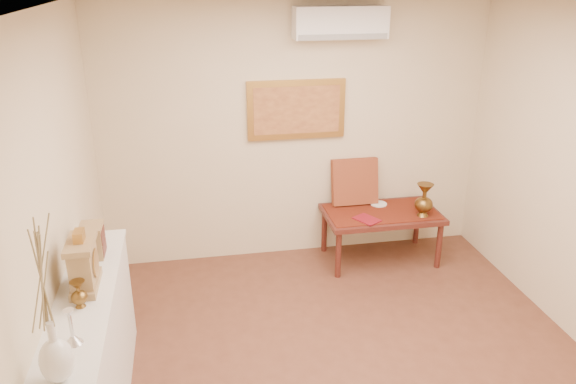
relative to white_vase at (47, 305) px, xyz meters
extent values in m
plane|color=white|center=(1.82, 0.77, 1.27)|extent=(4.50, 4.50, 0.00)
cube|color=beige|center=(1.82, 3.02, -0.08)|extent=(4.00, 0.02, 2.70)
cube|color=beige|center=(-0.18, 0.77, -0.08)|extent=(0.02, 4.50, 2.70)
cube|color=#601E10|center=(2.67, 2.65, -0.87)|extent=(1.14, 0.59, 0.01)
cylinder|color=silver|center=(2.70, 2.83, -0.86)|extent=(0.18, 0.18, 0.01)
cube|color=maroon|center=(2.45, 2.47, -0.86)|extent=(0.28, 0.31, 0.01)
cube|color=maroon|center=(2.45, 2.92, -0.62)|extent=(0.49, 0.20, 0.50)
cube|color=silver|center=(0.00, 0.77, -0.95)|extent=(0.35, 2.00, 0.95)
cube|color=silver|center=(0.00, 0.77, -0.46)|extent=(0.37, 2.02, 0.03)
cube|color=#9D7E51|center=(0.00, 0.91, -0.42)|extent=(0.16, 0.36, 0.05)
cube|color=#9D7E51|center=(0.00, 0.91, -0.27)|extent=(0.14, 0.30, 0.25)
cylinder|color=beige|center=(0.08, 0.91, -0.27)|extent=(0.01, 0.17, 0.17)
cylinder|color=#B07F38|center=(0.08, 0.91, -0.27)|extent=(0.01, 0.19, 0.19)
cube|color=#9D7E51|center=(0.00, 0.91, -0.13)|extent=(0.17, 0.34, 0.04)
cube|color=#B07F38|center=(0.00, 0.91, -0.07)|extent=(0.06, 0.11, 0.07)
cube|color=#9D7E51|center=(0.00, 1.35, -0.34)|extent=(0.15, 0.20, 0.22)
cube|color=#522018|center=(0.07, 1.35, -0.39)|extent=(0.01, 0.17, 0.09)
cube|color=#522018|center=(0.07, 1.35, -0.29)|extent=(0.01, 0.17, 0.09)
cube|color=#9D7E51|center=(0.00, 1.35, -0.21)|extent=(0.16, 0.21, 0.02)
cube|color=#522018|center=(2.67, 2.65, -0.90)|extent=(1.20, 0.70, 0.05)
cylinder|color=#522018|center=(2.13, 2.36, -1.18)|extent=(0.06, 0.06, 0.50)
cylinder|color=#522018|center=(3.21, 2.36, -1.18)|extent=(0.06, 0.06, 0.50)
cylinder|color=#522018|center=(2.13, 2.94, -1.18)|extent=(0.06, 0.06, 0.50)
cylinder|color=#522018|center=(3.21, 2.94, -1.18)|extent=(0.06, 0.06, 0.50)
cube|color=#B07F38|center=(1.82, 2.99, 0.17)|extent=(1.00, 0.05, 0.60)
cube|color=#B97440|center=(1.82, 2.96, 0.17)|extent=(0.88, 0.01, 0.48)
cube|color=white|center=(2.22, 2.89, 1.02)|extent=(0.90, 0.24, 0.30)
cube|color=gray|center=(2.22, 2.77, 0.90)|extent=(0.86, 0.02, 0.05)
camera|label=1|loc=(0.72, -2.46, 1.50)|focal=35.00mm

